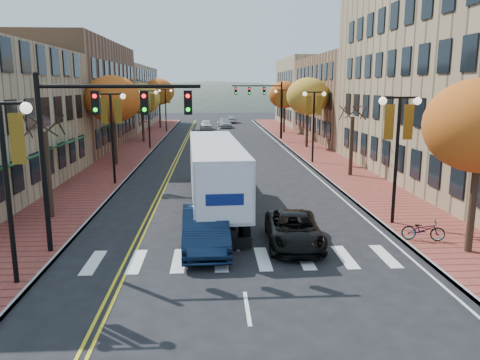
{
  "coord_description": "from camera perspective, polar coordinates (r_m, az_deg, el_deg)",
  "views": [
    {
      "loc": [
        -0.98,
        -14.89,
        6.53
      ],
      "look_at": [
        0.28,
        6.47,
        2.2
      ],
      "focal_mm": 35.0,
      "sensor_mm": 36.0,
      "label": 1
    }
  ],
  "objects": [
    {
      "name": "ground",
      "position": [
        16.29,
        0.35,
        -12.19
      ],
      "size": [
        200.0,
        200.0,
        0.0
      ],
      "primitive_type": "plane",
      "color": "black",
      "rests_on": "ground"
    },
    {
      "name": "sidewalk_left",
      "position": [
        48.5,
        -12.9,
        3.5
      ],
      "size": [
        4.0,
        85.0,
        0.15
      ],
      "primitive_type": "cube",
      "color": "brown",
      "rests_on": "ground"
    },
    {
      "name": "sidewalk_right",
      "position": [
        48.86,
        8.45,
        3.72
      ],
      "size": [
        4.0,
        85.0,
        0.15
      ],
      "primitive_type": "cube",
      "color": "brown",
      "rests_on": "ground"
    },
    {
      "name": "building_left_mid",
      "position": [
        53.36,
        -21.16,
        9.58
      ],
      "size": [
        12.0,
        24.0,
        11.0
      ],
      "primitive_type": "cube",
      "color": "brown",
      "rests_on": "ground"
    },
    {
      "name": "building_left_far",
      "position": [
        77.58,
        -15.53,
        9.71
      ],
      "size": [
        12.0,
        26.0,
        9.5
      ],
      "primitive_type": "cube",
      "color": "#9E8966",
      "rests_on": "ground"
    },
    {
      "name": "building_right_mid",
      "position": [
        60.15,
        15.74,
        9.56
      ],
      "size": [
        15.0,
        24.0,
        10.0
      ],
      "primitive_type": "cube",
      "color": "brown",
      "rests_on": "ground"
    },
    {
      "name": "building_right_far",
      "position": [
        81.27,
        10.67,
        10.52
      ],
      "size": [
        15.0,
        20.0,
        11.0
      ],
      "primitive_type": "cube",
      "color": "#9E8966",
      "rests_on": "ground"
    },
    {
      "name": "tree_left_a",
      "position": [
        24.63,
        -22.33,
        0.57
      ],
      "size": [
        0.28,
        0.28,
        4.2
      ],
      "color": "#382619",
      "rests_on": "sidewalk_left"
    },
    {
      "name": "tree_left_b",
      "position": [
        39.72,
        -15.25,
        9.48
      ],
      "size": [
        4.48,
        4.48,
        7.21
      ],
      "color": "#382619",
      "rests_on": "sidewalk_left"
    },
    {
      "name": "tree_left_c",
      "position": [
        55.49,
        -11.87,
        9.67
      ],
      "size": [
        4.16,
        4.16,
        6.69
      ],
      "color": "#382619",
      "rests_on": "sidewalk_left"
    },
    {
      "name": "tree_left_d",
      "position": [
        73.34,
        -9.83,
        10.55
      ],
      "size": [
        4.61,
        4.61,
        7.42
      ],
      "color": "#382619",
      "rests_on": "sidewalk_left"
    },
    {
      "name": "tree_right_a",
      "position": [
        19.67,
        27.26,
        5.88
      ],
      "size": [
        4.16,
        4.16,
        6.69
      ],
      "color": "#382619",
      "rests_on": "sidewalk_right"
    },
    {
      "name": "tree_right_b",
      "position": [
        34.64,
        13.42,
        4.03
      ],
      "size": [
        0.28,
        0.28,
        4.2
      ],
      "color": "#382619",
      "rests_on": "sidewalk_right"
    },
    {
      "name": "tree_right_c",
      "position": [
        49.91,
        8.28,
        10.08
      ],
      "size": [
        4.48,
        4.48,
        7.21
      ],
      "color": "#382619",
      "rests_on": "sidewalk_right"
    },
    {
      "name": "tree_right_d",
      "position": [
        65.66,
        5.45,
        10.3
      ],
      "size": [
        4.35,
        4.35,
        7.0
      ],
      "color": "#382619",
      "rests_on": "sidewalk_right"
    },
    {
      "name": "lamp_left_a",
      "position": [
        16.41,
        -26.79,
        2.38
      ],
      "size": [
        1.96,
        0.36,
        6.05
      ],
      "color": "black",
      "rests_on": "ground"
    },
    {
      "name": "lamp_left_b",
      "position": [
        31.65,
        -15.38,
        6.98
      ],
      "size": [
        1.96,
        0.36,
        6.05
      ],
      "color": "black",
      "rests_on": "ground"
    },
    {
      "name": "lamp_left_c",
      "position": [
        49.37,
        -11.1,
        8.63
      ],
      "size": [
        1.96,
        0.36,
        6.05
      ],
      "color": "black",
      "rests_on": "ground"
    },
    {
      "name": "lamp_left_d",
      "position": [
        67.24,
        -9.07,
        9.39
      ],
      "size": [
        1.96,
        0.36,
        6.05
      ],
      "color": "black",
      "rests_on": "ground"
    },
    {
      "name": "lamp_right_a",
      "position": [
        22.66,
        18.69,
        5.18
      ],
      "size": [
        1.96,
        0.36,
        6.05
      ],
      "color": "black",
      "rests_on": "ground"
    },
    {
      "name": "lamp_right_b",
      "position": [
        39.87,
        8.99,
        8.08
      ],
      "size": [
        1.96,
        0.36,
        6.05
      ],
      "color": "black",
      "rests_on": "ground"
    },
    {
      "name": "lamp_right_c",
      "position": [
        57.56,
        5.15,
        9.16
      ],
      "size": [
        1.96,
        0.36,
        6.05
      ],
      "color": "black",
      "rests_on": "ground"
    },
    {
      "name": "traffic_mast_near",
      "position": [
        18.51,
        -17.53,
        5.93
      ],
      "size": [
        6.1,
        0.35,
        7.0
      ],
      "color": "black",
      "rests_on": "ground"
    },
    {
      "name": "traffic_mast_far",
      "position": [
        57.27,
        3.13,
        9.81
      ],
      "size": [
        6.1,
        0.34,
        7.0
      ],
      "color": "black",
      "rests_on": "ground"
    },
    {
      "name": "semi_truck",
      "position": [
        25.1,
        -3.2,
        1.41
      ],
      "size": [
        3.14,
        14.93,
        3.71
      ],
      "rotation": [
        0.0,
        0.0,
        0.05
      ],
      "color": "black",
      "rests_on": "ground"
    },
    {
      "name": "navy_sedan",
      "position": [
        19.08,
        -4.21,
        -5.87
      ],
      "size": [
        2.0,
        5.28,
        1.72
      ],
      "primitive_type": "imported",
      "rotation": [
        0.0,
        0.0,
        0.03
      ],
      "color": "black",
      "rests_on": "ground"
    },
    {
      "name": "black_suv",
      "position": [
        19.62,
        6.6,
        -6.04
      ],
      "size": [
        2.45,
        4.89,
        1.33
      ],
      "primitive_type": "imported",
      "rotation": [
        0.0,
        0.0,
        -0.05
      ],
      "color": "black",
      "rests_on": "ground"
    },
    {
      "name": "car_far_white",
      "position": [
        70.91,
        -4.15,
        6.74
      ],
      "size": [
        1.81,
        4.45,
        1.51
      ],
      "primitive_type": "imported",
      "rotation": [
        0.0,
        0.0,
        -0.0
      ],
      "color": "silver",
      "rests_on": "ground"
    },
    {
      "name": "car_far_silver",
      "position": [
        74.41,
        -1.88,
        6.94
      ],
      "size": [
        2.19,
        4.95,
        1.41
      ],
      "primitive_type": "imported",
      "rotation": [
        0.0,
        0.0,
        0.04
      ],
      "color": "#A1A1A8",
      "rests_on": "ground"
    },
    {
      "name": "car_far_oncoming",
      "position": [
        83.8,
        -0.92,
        7.4
      ],
      "size": [
        1.76,
        3.99,
        1.27
      ],
      "primitive_type": "imported",
      "rotation": [
        0.0,
        0.0,
        3.03
      ],
      "color": "#93939A",
      "rests_on": "ground"
    },
    {
      "name": "bicycle",
      "position": [
        21.13,
        21.44,
        -5.65
      ],
      "size": [
        1.84,
        1.0,
        0.92
      ],
      "primitive_type": "imported",
      "rotation": [
        0.0,
        0.0,
        1.33
      ],
      "color": "gray",
      "rests_on": "sidewalk_right"
    }
  ]
}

